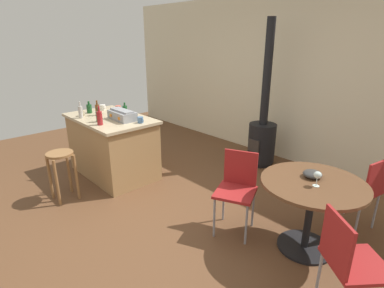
{
  "coord_description": "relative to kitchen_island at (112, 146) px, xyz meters",
  "views": [
    {
      "loc": [
        2.62,
        -1.75,
        2.02
      ],
      "look_at": [
        0.13,
        0.57,
        0.81
      ],
      "focal_mm": 28.32,
      "sensor_mm": 36.0,
      "label": 1
    }
  ],
  "objects": [
    {
      "name": "kitchen_island",
      "position": [
        0.0,
        0.0,
        0.0
      ],
      "size": [
        1.43,
        0.87,
        0.9
      ],
      "color": "#A37A4C",
      "rests_on": "ground_plane"
    },
    {
      "name": "bottle_1",
      "position": [
        -0.0,
        0.26,
        0.52
      ],
      "size": [
        0.07,
        0.07,
        0.18
      ],
      "color": "#194C23",
      "rests_on": "kitchen_island"
    },
    {
      "name": "dining_table",
      "position": [
        2.9,
        0.51,
        0.11
      ],
      "size": [
        0.98,
        0.98,
        0.74
      ],
      "color": "black",
      "rests_on": "ground_plane"
    },
    {
      "name": "wine_glass",
      "position": [
        2.95,
        0.45,
        0.39
      ],
      "size": [
        0.07,
        0.07,
        0.14
      ],
      "color": "silver",
      "rests_on": "dining_table"
    },
    {
      "name": "bottle_0",
      "position": [
        -0.22,
        -0.08,
        0.54
      ],
      "size": [
        0.06,
        0.06,
        0.23
      ],
      "color": "#603314",
      "rests_on": "kitchen_island"
    },
    {
      "name": "cup_1",
      "position": [
        -0.51,
        0.16,
        0.49
      ],
      "size": [
        0.12,
        0.09,
        0.08
      ],
      "color": "white",
      "rests_on": "kitchen_island"
    },
    {
      "name": "cup_0",
      "position": [
        -0.34,
        -0.27,
        0.49
      ],
      "size": [
        0.11,
        0.07,
        0.08
      ],
      "color": "tan",
      "rests_on": "kitchen_island"
    },
    {
      "name": "folding_chair_left",
      "position": [
        3.12,
        1.23,
        0.05
      ],
      "size": [
        0.47,
        0.47,
        0.85
      ],
      "color": "maroon",
      "rests_on": "ground_plane"
    },
    {
      "name": "bottle_3",
      "position": [
        -0.24,
        -0.33,
        0.54
      ],
      "size": [
        0.06,
        0.06,
        0.24
      ],
      "color": "#B7B2AD",
      "rests_on": "kitchen_island"
    },
    {
      "name": "bottle_5",
      "position": [
        0.29,
        -0.3,
        0.55
      ],
      "size": [
        0.07,
        0.07,
        0.25
      ],
      "color": "maroon",
      "rests_on": "kitchen_island"
    },
    {
      "name": "folding_chair_near",
      "position": [
        2.2,
        0.26,
        0.07
      ],
      "size": [
        0.53,
        0.53,
        0.88
      ],
      "color": "maroon",
      "rests_on": "ground_plane"
    },
    {
      "name": "wooden_stool",
      "position": [
        0.25,
        -0.86,
        0.02
      ],
      "size": [
        0.33,
        0.33,
        0.64
      ],
      "color": "olive",
      "rests_on": "ground_plane"
    },
    {
      "name": "serving_bowl",
      "position": [
        2.84,
        0.6,
        0.32
      ],
      "size": [
        0.18,
        0.18,
        0.07
      ],
      "primitive_type": "ellipsoid",
      "color": "#383838",
      "rests_on": "dining_table"
    },
    {
      "name": "bottle_4",
      "position": [
        -0.45,
        -0.1,
        0.52
      ],
      "size": [
        0.08,
        0.08,
        0.18
      ],
      "color": "#194C23",
      "rests_on": "kitchen_island"
    },
    {
      "name": "back_wall",
      "position": [
        1.37,
        2.54,
        0.9
      ],
      "size": [
        8.0,
        0.1,
        2.7
      ],
      "primitive_type": "cube",
      "color": "beige",
      "rests_on": "ground_plane"
    },
    {
      "name": "cup_3",
      "position": [
        -0.22,
        0.27,
        0.5
      ],
      "size": [
        0.12,
        0.08,
        0.1
      ],
      "color": "#DB6651",
      "rests_on": "kitchen_island"
    },
    {
      "name": "wood_stove",
      "position": [
        1.33,
        1.97,
        0.09
      ],
      "size": [
        0.44,
        0.45,
        2.3
      ],
      "color": "black",
      "rests_on": "ground_plane"
    },
    {
      "name": "bottle_2",
      "position": [
        0.13,
        -0.23,
        0.53
      ],
      "size": [
        0.07,
        0.07,
        0.2
      ],
      "color": "#194C23",
      "rests_on": "kitchen_island"
    },
    {
      "name": "folding_chair_far",
      "position": [
        3.46,
        -0.04,
        0.07
      ],
      "size": [
        0.56,
        0.56,
        0.88
      ],
      "color": "maroon",
      "rests_on": "ground_plane"
    },
    {
      "name": "ground_plane",
      "position": [
        1.37,
        -0.3,
        -0.45
      ],
      "size": [
        8.8,
        8.8,
        0.0
      ],
      "primitive_type": "plane",
      "color": "brown"
    },
    {
      "name": "toolbox",
      "position": [
        0.26,
        0.06,
        0.52
      ],
      "size": [
        0.44,
        0.24,
        0.15
      ],
      "color": "gray",
      "rests_on": "kitchen_island"
    },
    {
      "name": "cup_2",
      "position": [
        0.57,
        0.16,
        0.49
      ],
      "size": [
        0.12,
        0.08,
        0.08
      ],
      "color": "#4C7099",
      "rests_on": "kitchen_island"
    }
  ]
}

